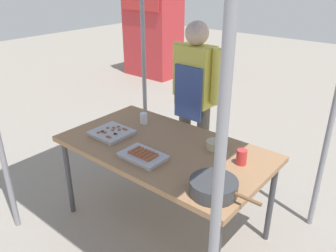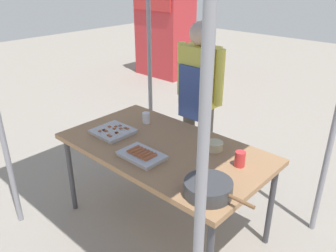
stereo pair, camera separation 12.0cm
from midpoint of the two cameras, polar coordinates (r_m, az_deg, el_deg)
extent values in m
plane|color=gray|center=(3.04, 0.51, -15.94)|extent=(18.00, 18.00, 0.00)
cube|color=#9E724C|center=(2.62, 0.57, -3.73)|extent=(1.60, 0.90, 0.04)
cylinder|color=#3F3F44|center=(3.10, -14.79, -7.84)|extent=(0.04, 0.04, 0.71)
cylinder|color=#3F3F44|center=(3.50, -4.19, -2.98)|extent=(0.04, 0.04, 0.71)
cylinder|color=#3F3F44|center=(2.78, 17.95, -12.49)|extent=(0.04, 0.04, 0.71)
cylinder|color=gray|center=(1.39, 7.91, -13.87)|extent=(0.04, 0.04, 2.24)
cylinder|color=gray|center=(3.64, -2.14, 11.03)|extent=(0.04, 0.04, 2.24)
cube|color=#ADADB2|center=(2.45, -3.01, -5.10)|extent=(0.31, 0.20, 0.02)
cube|color=#ADADB2|center=(2.44, -3.02, -4.78)|extent=(0.32, 0.22, 0.01)
cylinder|color=#9E512D|center=(2.49, -4.42, -3.92)|extent=(0.03, 0.11, 0.03)
cylinder|color=#9E512D|center=(2.47, -3.87, -4.18)|extent=(0.03, 0.11, 0.03)
cylinder|color=#9E512D|center=(2.45, -3.31, -4.45)|extent=(0.03, 0.11, 0.03)
cylinder|color=#9E512D|center=(2.43, -2.74, -4.72)|extent=(0.03, 0.11, 0.03)
cylinder|color=#9E512D|center=(2.41, -2.16, -4.99)|extent=(0.03, 0.11, 0.03)
cylinder|color=#9E512D|center=(2.39, -1.57, -5.27)|extent=(0.03, 0.11, 0.03)
cube|color=#ADADB2|center=(2.83, -7.94, -1.07)|extent=(0.29, 0.27, 0.02)
cube|color=#ADADB2|center=(2.82, -7.96, -0.77)|extent=(0.30, 0.29, 0.01)
cylinder|color=tan|center=(2.77, -9.38, -1.29)|extent=(0.23, 0.01, 0.01)
cube|color=#9E512D|center=(2.71, -8.33, -1.79)|extent=(0.02, 0.02, 0.02)
cube|color=#9E512D|center=(2.81, -10.10, -0.95)|extent=(0.02, 0.02, 0.02)
cube|color=#9E512D|center=(2.73, -8.67, -1.62)|extent=(0.02, 0.02, 0.02)
cylinder|color=tan|center=(2.79, -8.81, -1.05)|extent=(0.23, 0.01, 0.01)
cube|color=#9E512D|center=(2.80, -9.02, -0.95)|extent=(0.02, 0.02, 0.02)
cube|color=#9E512D|center=(2.82, -9.34, -0.80)|extent=(0.02, 0.02, 0.02)
cube|color=#9E512D|center=(2.82, -9.42, -0.76)|extent=(0.02, 0.02, 0.02)
cylinder|color=tan|center=(2.81, -8.24, -0.82)|extent=(0.23, 0.01, 0.01)
cube|color=#9E512D|center=(2.76, -7.29, -1.25)|extent=(0.02, 0.02, 0.02)
cube|color=#9E512D|center=(2.76, -7.36, -1.22)|extent=(0.02, 0.02, 0.02)
cylinder|color=tan|center=(2.83, -7.68, -0.59)|extent=(0.23, 0.01, 0.01)
cube|color=#9E512D|center=(2.88, -8.55, -0.20)|extent=(0.02, 0.02, 0.02)
cube|color=#9E512D|center=(2.83, -7.75, -0.56)|extent=(0.02, 0.02, 0.02)
cylinder|color=tan|center=(2.85, -7.13, -0.36)|extent=(0.23, 0.01, 0.01)
cube|color=#9E512D|center=(2.82, -6.65, -0.57)|extent=(0.02, 0.02, 0.02)
cube|color=#9E512D|center=(2.87, -7.53, -0.18)|extent=(0.02, 0.02, 0.02)
cylinder|color=tan|center=(2.87, -6.59, -0.13)|extent=(0.23, 0.01, 0.01)
cube|color=#9E512D|center=(2.82, -5.59, -0.56)|extent=(0.02, 0.02, 0.02)
cube|color=#9E512D|center=(2.84, -5.93, -0.42)|extent=(0.02, 0.02, 0.02)
cube|color=#9E512D|center=(2.88, -6.80, -0.05)|extent=(0.02, 0.02, 0.02)
cylinder|color=#38383A|center=(2.08, 8.37, -10.22)|extent=(0.29, 0.29, 0.09)
cylinder|color=brown|center=(1.98, 13.88, -12.14)|extent=(0.16, 0.02, 0.02)
cylinder|color=#386B33|center=(2.06, 8.43, -9.41)|extent=(0.27, 0.27, 0.01)
cylinder|color=#BFB28C|center=(2.58, 9.06, -3.30)|extent=(0.13, 0.13, 0.06)
cylinder|color=red|center=(2.39, 13.29, -5.37)|extent=(0.07, 0.07, 0.11)
cylinder|color=white|center=(2.98, -2.52, 1.35)|extent=(0.06, 0.06, 0.10)
cylinder|color=#595147|center=(3.52, 4.41, -2.07)|extent=(0.12, 0.12, 0.79)
cylinder|color=#595147|center=(3.40, 7.32, -3.19)|extent=(0.12, 0.12, 0.79)
cube|color=#D8CC4C|center=(3.21, 6.36, 8.21)|extent=(0.34, 0.20, 0.56)
cube|color=#384C8C|center=(3.17, 5.05, 5.37)|extent=(0.30, 0.02, 0.51)
cylinder|color=#D8CC4C|center=(3.33, 3.31, 9.44)|extent=(0.08, 0.08, 0.51)
cylinder|color=#D8CC4C|center=(3.08, 9.69, 7.86)|extent=(0.08, 0.08, 0.51)
sphere|color=#D8B293|center=(3.12, 6.70, 15.07)|extent=(0.22, 0.22, 0.22)
cube|color=#C63338|center=(6.96, -0.03, 15.88)|extent=(1.04, 0.66, 1.82)
cube|color=red|center=(6.64, -2.21, 20.20)|extent=(0.93, 0.03, 0.36)
camera|label=1|loc=(0.06, -88.67, 0.61)|focal=36.62mm
camera|label=2|loc=(0.06, 91.33, -0.61)|focal=36.62mm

